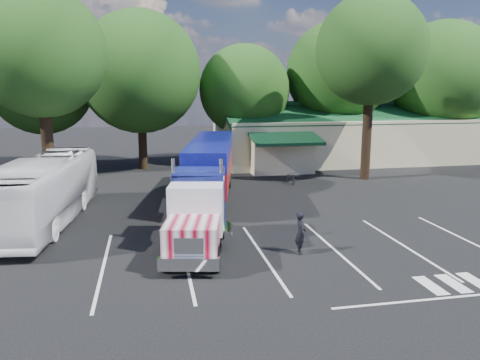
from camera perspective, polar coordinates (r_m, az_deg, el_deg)
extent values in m
plane|color=black|center=(25.24, -0.45, -4.52)|extent=(120.00, 120.00, 0.00)
cube|color=beige|center=(46.01, 12.72, 4.97)|extent=(24.00, 11.00, 4.00)
cube|color=#134223|center=(43.63, 14.13, 7.87)|extent=(24.20, 6.25, 2.10)
cube|color=#134223|center=(48.02, 11.70, 8.26)|extent=(24.20, 6.25, 2.10)
cube|color=beige|center=(38.04, 5.04, 3.00)|extent=(5.00, 2.50, 2.80)
cube|color=#134223|center=(36.62, 5.64, 5.03)|extent=(5.40, 3.19, 0.80)
cylinder|color=black|center=(42.81, -22.54, 3.92)|extent=(0.70, 0.70, 4.00)
sphere|color=#134316|center=(42.53, -23.07, 10.81)|extent=(8.40, 8.40, 8.40)
cylinder|color=black|center=(40.34, -11.78, 4.36)|extent=(0.70, 0.70, 4.30)
sphere|color=#134316|center=(40.08, -12.12, 12.76)|extent=(10.00, 10.00, 10.00)
cylinder|color=black|center=(42.52, 0.51, 4.47)|extent=(0.70, 0.70, 3.60)
sphere|color=#134316|center=(42.22, 0.52, 10.95)|extent=(8.00, 8.00, 8.00)
cylinder|color=black|center=(45.59, 11.58, 5.27)|extent=(0.70, 0.70, 4.50)
sphere|color=#134316|center=(45.37, 11.88, 12.64)|extent=(9.60, 9.60, 9.60)
cylinder|color=black|center=(49.31, 22.94, 4.70)|extent=(0.70, 0.70, 3.90)
sphere|color=#134316|center=(49.07, 23.48, 11.49)|extent=(10.40, 10.40, 10.40)
cylinder|color=black|center=(30.71, -22.33, 3.21)|extent=(0.70, 0.70, 6.00)
sphere|color=#134316|center=(30.53, -23.18, 14.13)|extent=(7.60, 7.60, 7.60)
cylinder|color=black|center=(36.27, 15.19, 5.19)|extent=(0.70, 0.70, 6.50)
sphere|color=#134316|center=(36.17, 15.71, 15.07)|extent=(8.00, 8.00, 8.00)
cube|color=black|center=(20.41, -5.20, -6.46)|extent=(2.12, 6.34, 0.22)
cube|color=white|center=(17.28, -6.28, -10.16)|extent=(2.25, 0.66, 0.49)
cube|color=white|center=(17.26, -6.25, -8.28)|extent=(1.08, 0.32, 0.81)
cube|color=silver|center=(18.17, -5.89, -6.65)|extent=(2.45, 2.52, 1.03)
cube|color=silver|center=(19.74, -5.36, -3.55)|extent=(2.49, 1.85, 2.07)
cube|color=black|center=(19.06, -5.56, -2.70)|extent=(2.04, 0.48, 0.90)
cube|color=white|center=(20.21, -5.21, 0.20)|extent=(2.31, 0.55, 0.22)
cube|color=#0F0D61|center=(21.25, -4.95, -1.97)|extent=(2.56, 2.21, 2.43)
cylinder|color=white|center=(20.52, -8.04, -1.62)|extent=(0.19, 0.19, 3.05)
cylinder|color=white|center=(20.32, -2.27, -1.64)|extent=(0.19, 0.19, 3.05)
cylinder|color=white|center=(20.64, -8.55, -6.34)|extent=(0.87, 1.53, 0.59)
cylinder|color=white|center=(20.41, -1.77, -6.42)|extent=(0.87, 1.53, 0.59)
cube|color=white|center=(28.91, -3.54, 1.43)|extent=(4.56, 11.73, 1.35)
cube|color=#0A0B62|center=(28.72, -3.57, 3.82)|extent=(4.56, 11.73, 1.08)
cube|color=black|center=(32.82, -3.07, 0.56)|extent=(1.68, 3.30, 0.31)
cube|color=black|center=(24.51, -5.73, -3.53)|extent=(0.13, 0.13, 1.26)
cube|color=black|center=(24.41, -2.78, -3.55)|extent=(0.13, 0.13, 1.26)
cube|color=white|center=(34.91, -2.87, 0.62)|extent=(2.13, 0.53, 0.11)
cylinder|color=black|center=(18.15, -8.99, -9.47)|extent=(0.50, 1.03, 0.99)
cylinder|color=black|center=(17.94, -2.95, -9.59)|extent=(0.50, 1.03, 0.99)
cylinder|color=black|center=(22.02, -7.27, -5.66)|extent=(0.50, 1.03, 0.99)
cylinder|color=black|center=(21.85, -2.34, -5.71)|extent=(0.50, 1.03, 0.99)
cylinder|color=black|center=(22.95, -6.95, -4.94)|extent=(0.50, 1.03, 0.99)
cylinder|color=black|center=(22.79, -2.22, -4.98)|extent=(0.50, 1.03, 0.99)
cylinder|color=black|center=(32.24, -4.82, -0.15)|extent=(0.50, 1.03, 0.99)
cylinder|color=black|center=(32.12, -1.46, -0.15)|extent=(0.50, 1.03, 0.99)
cylinder|color=black|center=(33.29, -4.65, 0.22)|extent=(0.50, 1.03, 0.99)
cylinder|color=black|center=(33.18, -1.40, 0.22)|extent=(0.50, 1.03, 0.99)
imported|color=black|center=(19.79, 7.37, -6.41)|extent=(0.46, 0.67, 1.79)
imported|color=black|center=(34.00, 6.19, 0.32)|extent=(0.64, 1.65, 0.86)
imported|color=silver|center=(25.77, -22.74, -1.24)|extent=(4.01, 12.27, 3.36)
imported|color=#B5B7BD|center=(39.52, 2.94, 2.29)|extent=(4.37, 2.65, 1.36)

